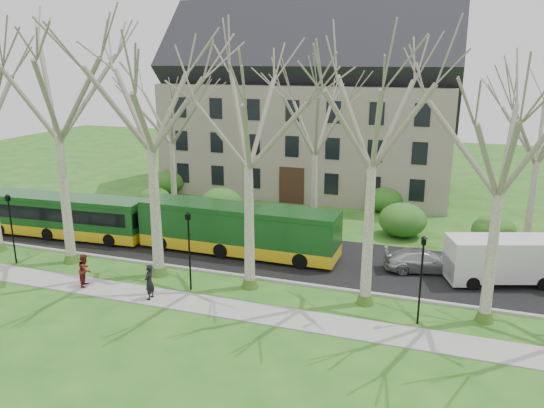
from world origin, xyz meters
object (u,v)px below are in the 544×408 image
at_px(sedan, 422,260).
at_px(van_a, 502,261).
at_px(bus_lead, 65,216).
at_px(pedestrian_a, 149,282).
at_px(pedestrian_b, 85,270).
at_px(bus_follow, 238,229).

relative_size(sedan, van_a, 0.75).
height_order(bus_lead, van_a, bus_lead).
distance_m(pedestrian_a, pedestrian_b, 4.26).
distance_m(bus_lead, bus_follow, 12.85).
bearing_deg(sedan, bus_lead, 78.02).
bearing_deg(bus_lead, pedestrian_a, -35.65).
bearing_deg(pedestrian_a, bus_follow, 162.20).
distance_m(bus_lead, sedan, 24.34).
height_order(van_a, pedestrian_a, van_a).
xyz_separation_m(bus_lead, bus_follow, (12.83, 0.79, 0.12)).
relative_size(bus_follow, van_a, 2.18).
distance_m(van_a, pedestrian_a, 19.28).
xyz_separation_m(bus_follow, pedestrian_b, (-6.02, -7.46, -0.71)).
bearing_deg(pedestrian_a, bus_lead, -127.35).
bearing_deg(van_a, pedestrian_b, -178.80).
xyz_separation_m(sedan, van_a, (4.25, -0.35, 0.65)).
xyz_separation_m(van_a, pedestrian_a, (-17.47, -8.15, -0.36)).
bearing_deg(pedestrian_a, sedan, 117.74).
xyz_separation_m(pedestrian_a, pedestrian_b, (-4.25, 0.34, -0.03)).
bearing_deg(pedestrian_a, pedestrian_b, -99.52).
xyz_separation_m(bus_lead, sedan, (24.28, 1.50, -0.85)).
bearing_deg(pedestrian_b, bus_lead, 25.18).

